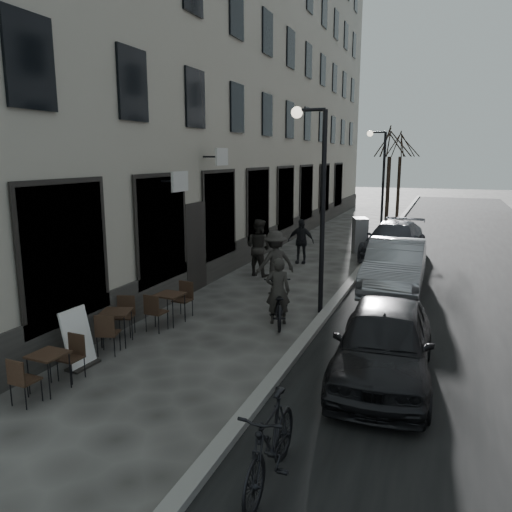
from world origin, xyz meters
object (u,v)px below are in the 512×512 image
Objects in this scene: streetlamp_near at (316,188)px; tree_far at (401,144)px; bistro_set_b at (117,324)px; pedestrian_far at (301,241)px; pedestrian_mid at (275,263)px; moped at (271,443)px; car_far at (394,240)px; sign_board at (79,343)px; car_near at (384,342)px; pedestrian_near at (259,247)px; bistro_set_a at (49,368)px; streetlamp_far at (380,173)px; car_mid at (395,266)px; bistro_set_c at (170,305)px; tree_near at (390,141)px; bicycle at (278,303)px; utility_cabinet at (360,235)px.

tree_far reaches higher than streetlamp_near.
bistro_set_b is 0.91× the size of pedestrian_far.
moped is (2.70, -8.12, -0.37)m from pedestrian_mid.
pedestrian_far is (-2.02, -15.40, -3.84)m from tree_far.
sign_board is at bearing -103.70° from car_far.
sign_board is 0.27× the size of car_near.
pedestrian_mid is (1.26, -2.00, -0.03)m from pedestrian_near.
bistro_set_a is at bearing 33.81° from pedestrian_mid.
moped is (1.16, -27.89, -4.11)m from tree_far.
bistro_set_a is (-3.06, -17.89, -2.75)m from streetlamp_far.
bistro_set_a is 1.03m from sign_board.
streetlamp_far is at bearing 90.00° from streetlamp_near.
car_mid reaches higher than bistro_set_b.
pedestrian_mid is 5.89m from car_near.
bistro_set_c is 1.34× the size of sign_board.
tree_near is at bearing 61.45° from bistro_set_b.
pedestrian_far is at bearing 86.62° from bistro_set_c.
streetlamp_far is 14.69m from bistro_set_c.
pedestrian_far reaches higher than car_mid.
streetlamp_far reaches higher than bistro_set_a.
moped reaches higher than bicycle.
car_near is (5.43, 1.46, 0.24)m from sign_board.
sign_board is at bearing -167.28° from car_near.
bistro_set_a is at bearing 41.47° from bicycle.
streetlamp_far is 13.47m from bicycle.
utility_cabinet reaches higher than car_far.
streetlamp_near reaches higher than bicycle.
streetlamp_far is at bearing 66.74° from utility_cabinet.
car_mid is at bearing -84.84° from tree_far.
bistro_set_c is at bearing -133.80° from car_mid.
streetlamp_near is 8.42m from car_far.
pedestrian_near is 1.03× the size of moped.
car_far is (4.24, 13.86, 0.28)m from bistro_set_a.
pedestrian_near is 2.50m from pedestrian_far.
streetlamp_near is at bearing 65.58° from bistro_set_a.
utility_cabinet is at bearing 82.12° from bistro_set_a.
streetlamp_near is 4.54m from bistro_set_c.
tree_far is at bearing 91.81° from moped.
streetlamp_near is at bearing 39.81° from bistro_set_c.
sign_board is (-0.34, -2.76, 0.00)m from bistro_set_c.
car_near is at bearing -83.60° from tree_near.
tree_far is 22.59m from bicycle.
tree_near is 14.35m from pedestrian_mid.
tree_near is at bearing 89.72° from streetlamp_near.
car_mid reaches higher than bicycle.
bicycle is at bearing 130.27° from pedestrian_near.
car_mid is at bearing -79.43° from streetlamp_far.
pedestrian_far reaches higher than bistro_set_a.
tree_far is 20.18m from pedestrian_mid.
pedestrian_mid is 0.39× the size of car_far.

